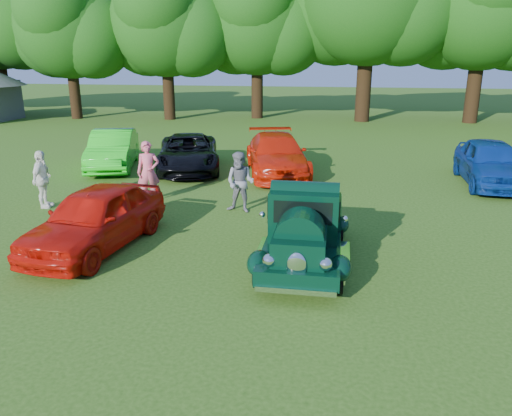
% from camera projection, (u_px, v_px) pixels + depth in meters
% --- Properties ---
extents(ground, '(120.00, 120.00, 0.00)m').
position_uv_depth(ground, '(239.00, 271.00, 10.49)').
color(ground, '#2A5112').
rests_on(ground, ground).
extents(hero_pickup, '(2.01, 4.31, 1.69)m').
position_uv_depth(hero_pickup, '(305.00, 229.00, 10.80)').
color(hero_pickup, black).
rests_on(hero_pickup, ground).
extents(red_convertible, '(2.27, 4.46, 1.46)m').
position_uv_depth(red_convertible, '(96.00, 218.00, 11.56)').
color(red_convertible, red).
rests_on(red_convertible, ground).
extents(back_car_lime, '(2.80, 4.76, 1.48)m').
position_uv_depth(back_car_lime, '(113.00, 150.00, 19.62)').
color(back_car_lime, '#1DD01B').
rests_on(back_car_lime, ground).
extents(back_car_black, '(3.51, 5.33, 1.36)m').
position_uv_depth(back_car_black, '(188.00, 153.00, 19.31)').
color(back_car_black, black).
rests_on(back_car_black, ground).
extents(back_car_orange, '(3.23, 5.42, 1.47)m').
position_uv_depth(back_car_orange, '(277.00, 155.00, 18.66)').
color(back_car_orange, red).
rests_on(back_car_orange, ground).
extents(back_car_blue, '(1.94, 4.62, 1.56)m').
position_uv_depth(back_car_blue, '(491.00, 162.00, 17.13)').
color(back_car_blue, navy).
rests_on(back_car_blue, ground).
extents(spectator_pink, '(0.80, 0.67, 1.87)m').
position_uv_depth(spectator_pink, '(148.00, 172.00, 15.10)').
color(spectator_pink, '#E25D74').
rests_on(spectator_pink, ground).
extents(spectator_grey, '(0.96, 0.81, 1.74)m').
position_uv_depth(spectator_grey, '(240.00, 182.00, 14.14)').
color(spectator_grey, gray).
rests_on(spectator_grey, ground).
extents(spectator_white, '(0.53, 1.04, 1.70)m').
position_uv_depth(spectator_white, '(42.00, 179.00, 14.54)').
color(spectator_white, white).
rests_on(spectator_white, ground).
extents(tree_line, '(64.99, 10.11, 12.36)m').
position_uv_depth(tree_line, '(311.00, 12.00, 31.51)').
color(tree_line, '#311F10').
rests_on(tree_line, ground).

